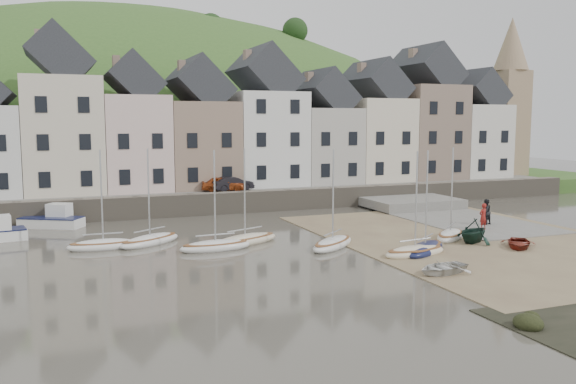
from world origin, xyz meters
name	(u,v)px	position (x,y,z in m)	size (l,w,h in m)	color
ground	(325,253)	(0.00, 0.00, 0.00)	(160.00, 160.00, 0.00)	#443F35
quay_land	(201,186)	(0.00, 32.00, 0.75)	(90.00, 30.00, 1.50)	#385C25
quay_street	(230,190)	(0.00, 20.50, 1.55)	(70.00, 7.00, 0.10)	slate
seawall	(241,202)	(0.00, 17.00, 0.90)	(70.00, 1.20, 1.80)	slate
beach	(476,239)	(11.00, 0.00, 0.03)	(18.00, 26.00, 0.06)	brown
slipway	(451,217)	(15.00, 8.00, 0.06)	(8.00, 18.00, 0.12)	slate
hillside	(128,291)	(-5.00, 60.00, -17.99)	(134.40, 84.00, 84.00)	#385C25
townhouse_terrace	(237,126)	(1.76, 24.00, 7.32)	(61.05, 8.00, 13.93)	silver
church_spire	(510,92)	(34.55, 24.00, 11.06)	(4.00, 4.00, 18.00)	#997F60
sailboat_0	(150,240)	(-9.27, 6.49, 0.26)	(4.74, 3.89, 6.32)	white
sailboat_1	(103,245)	(-12.16, 6.10, 0.26)	(4.34, 1.55, 6.32)	white
sailboat_2	(245,240)	(-3.59, 4.37, 0.26)	(5.34, 3.39, 6.32)	beige
sailboat_3	(215,246)	(-5.82, 3.29, 0.26)	(4.52, 1.74, 6.32)	white
sailboat_4	(333,243)	(1.15, 1.34, 0.26)	(4.55, 4.14, 6.32)	white
sailboat_5	(425,248)	(5.63, -2.06, 0.26)	(4.65, 3.99, 6.32)	#151B42
sailboat_6	(450,235)	(9.56, 0.80, 0.27)	(3.95, 3.70, 6.32)	white
sailboat_7	(415,251)	(4.61, -2.52, 0.26)	(4.38, 2.04, 6.32)	beige
motorboat_2	(53,219)	(-14.99, 15.37, 0.58)	(4.77, 3.73, 1.70)	white
rowboat_white	(442,268)	(3.50, -6.68, 0.37)	(2.12, 2.97, 0.61)	silver
rowboat_green	(473,231)	(10.01, -0.91, 0.84)	(2.56, 2.97, 1.56)	black
rowboat_red	(519,243)	(11.64, -3.19, 0.36)	(2.07, 2.89, 0.60)	maroon
person_red	(483,216)	(13.54, 2.44, 1.05)	(0.68, 0.45, 1.87)	maroon
person_dark	(486,212)	(15.05, 3.98, 1.07)	(0.93, 0.72, 1.91)	black
car_left	(223,184)	(-0.86, 19.50, 2.25)	(1.54, 3.82, 1.30)	#A14017
car_right	(232,184)	(-0.04, 19.50, 2.24)	(1.35, 3.87, 1.27)	black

